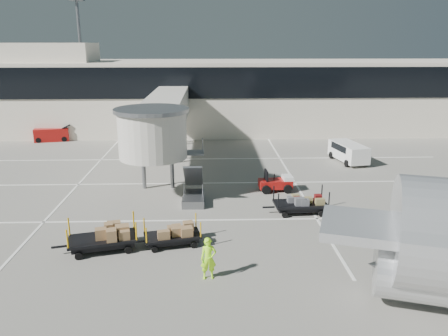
{
  "coord_description": "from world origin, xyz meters",
  "views": [
    {
      "loc": [
        -0.29,
        -21.77,
        10.04
      ],
      "look_at": [
        0.62,
        6.1,
        2.0
      ],
      "focal_mm": 35.0,
      "sensor_mm": 36.0,
      "label": 1
    }
  ],
  "objects_px": {
    "ground_worker": "(208,259)",
    "minivan": "(348,151)",
    "box_cart_far": "(105,238)",
    "suitcase_cart": "(301,205)",
    "belt_loader": "(52,135)",
    "box_cart_near": "(175,235)",
    "baggage_tug": "(276,183)"
  },
  "relations": [
    {
      "from": "baggage_tug",
      "to": "suitcase_cart",
      "type": "height_order",
      "value": "suitcase_cart"
    },
    {
      "from": "suitcase_cart",
      "to": "minivan",
      "type": "height_order",
      "value": "minivan"
    },
    {
      "from": "baggage_tug",
      "to": "belt_loader",
      "type": "xyz_separation_m",
      "value": [
        -21.27,
        16.86,
        0.13
      ]
    },
    {
      "from": "ground_worker",
      "to": "minivan",
      "type": "xyz_separation_m",
      "value": [
        12.09,
        19.26,
        0.03
      ]
    },
    {
      "from": "box_cart_far",
      "to": "minivan",
      "type": "height_order",
      "value": "minivan"
    },
    {
      "from": "ground_worker",
      "to": "belt_loader",
      "type": "height_order",
      "value": "ground_worker"
    },
    {
      "from": "belt_loader",
      "to": "ground_worker",
      "type": "bearing_deg",
      "value": -71.03
    },
    {
      "from": "box_cart_far",
      "to": "ground_worker",
      "type": "height_order",
      "value": "ground_worker"
    },
    {
      "from": "ground_worker",
      "to": "minivan",
      "type": "relative_size",
      "value": 0.42
    },
    {
      "from": "baggage_tug",
      "to": "minivan",
      "type": "distance_m",
      "value": 10.56
    },
    {
      "from": "suitcase_cart",
      "to": "box_cart_near",
      "type": "distance_m",
      "value": 8.44
    },
    {
      "from": "suitcase_cart",
      "to": "belt_loader",
      "type": "relative_size",
      "value": 1.02
    },
    {
      "from": "baggage_tug",
      "to": "ground_worker",
      "type": "xyz_separation_m",
      "value": [
        -4.73,
        -11.7,
        0.41
      ]
    },
    {
      "from": "ground_worker",
      "to": "minivan",
      "type": "distance_m",
      "value": 22.74
    },
    {
      "from": "suitcase_cart",
      "to": "box_cart_far",
      "type": "height_order",
      "value": "box_cart_far"
    },
    {
      "from": "box_cart_near",
      "to": "ground_worker",
      "type": "height_order",
      "value": "ground_worker"
    },
    {
      "from": "box_cart_far",
      "to": "ground_worker",
      "type": "bearing_deg",
      "value": -43.37
    },
    {
      "from": "baggage_tug",
      "to": "box_cart_far",
      "type": "distance_m",
      "value": 13.25
    },
    {
      "from": "minivan",
      "to": "ground_worker",
      "type": "bearing_deg",
      "value": -133.04
    },
    {
      "from": "box_cart_near",
      "to": "minivan",
      "type": "distance_m",
      "value": 21.03
    },
    {
      "from": "ground_worker",
      "to": "belt_loader",
      "type": "relative_size",
      "value": 0.49
    },
    {
      "from": "box_cart_far",
      "to": "minivan",
      "type": "distance_m",
      "value": 23.79
    },
    {
      "from": "box_cart_far",
      "to": "suitcase_cart",
      "type": "bearing_deg",
      "value": 9.07
    },
    {
      "from": "suitcase_cart",
      "to": "ground_worker",
      "type": "relative_size",
      "value": 2.06
    },
    {
      "from": "box_cart_far",
      "to": "ground_worker",
      "type": "relative_size",
      "value": 2.19
    },
    {
      "from": "baggage_tug",
      "to": "belt_loader",
      "type": "distance_m",
      "value": 27.15
    },
    {
      "from": "baggage_tug",
      "to": "suitcase_cart",
      "type": "relative_size",
      "value": 0.6
    },
    {
      "from": "baggage_tug",
      "to": "suitcase_cart",
      "type": "xyz_separation_m",
      "value": [
        0.9,
        -4.17,
        -0.02
      ]
    },
    {
      "from": "suitcase_cart",
      "to": "ground_worker",
      "type": "xyz_separation_m",
      "value": [
        -5.63,
        -7.52,
        0.43
      ]
    },
    {
      "from": "suitcase_cart",
      "to": "minivan",
      "type": "distance_m",
      "value": 13.41
    },
    {
      "from": "suitcase_cart",
      "to": "ground_worker",
      "type": "bearing_deg",
      "value": -129.81
    },
    {
      "from": "minivan",
      "to": "box_cart_far",
      "type": "bearing_deg",
      "value": -147.45
    }
  ]
}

